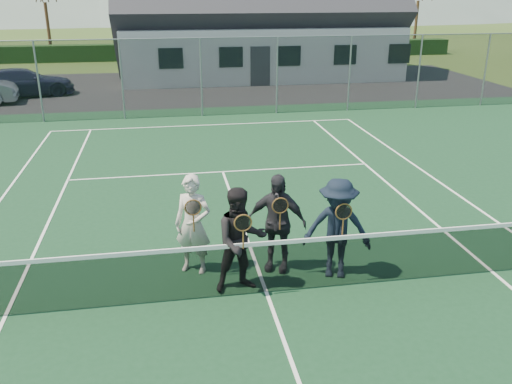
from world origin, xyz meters
TOP-DOWN VIEW (x-y plane):
  - ground at (0.00, 20.00)m, footprint 220.00×220.00m
  - court_surface at (0.00, 0.00)m, footprint 30.00×30.00m
  - tarmac_carpark at (-4.00, 20.00)m, footprint 40.00×12.00m
  - hedge_row at (0.00, 32.00)m, footprint 40.00×1.20m
  - car_c at (-7.85, 19.11)m, footprint 4.75×2.86m
  - court_markings at (0.00, 0.00)m, footprint 11.03×23.83m
  - tennis_net at (0.00, 0.00)m, footprint 11.68×0.08m
  - perimeter_fence at (0.00, 13.50)m, footprint 30.07×0.07m
  - clubhouse at (4.00, 24.00)m, footprint 15.60×8.20m
  - player_a at (-1.12, 0.97)m, footprint 0.78×0.66m
  - player_b at (-0.39, 0.20)m, footprint 0.95×0.79m
  - player_c at (0.33, 0.80)m, footprint 1.14×0.83m
  - player_d at (1.30, 0.37)m, footprint 1.32×1.01m

SIDE VIEW (x-z plane):
  - ground at x=0.00m, z-range 0.00..0.00m
  - tarmac_carpark at x=-4.00m, z-range 0.00..0.01m
  - court_surface at x=0.00m, z-range 0.00..0.02m
  - court_markings at x=0.00m, z-range 0.02..0.03m
  - tennis_net at x=0.00m, z-range -0.01..1.09m
  - hedge_row at x=0.00m, z-range 0.00..1.10m
  - car_c at x=-7.85m, z-range 0.00..1.29m
  - player_d at x=1.30m, z-range 0.02..1.82m
  - player_b at x=-0.39m, z-range 0.02..1.82m
  - player_c at x=0.33m, z-range 0.02..1.82m
  - player_a at x=-1.12m, z-range 0.02..1.82m
  - perimeter_fence at x=0.00m, z-range 0.01..3.03m
  - clubhouse at x=4.00m, z-range 0.14..7.84m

